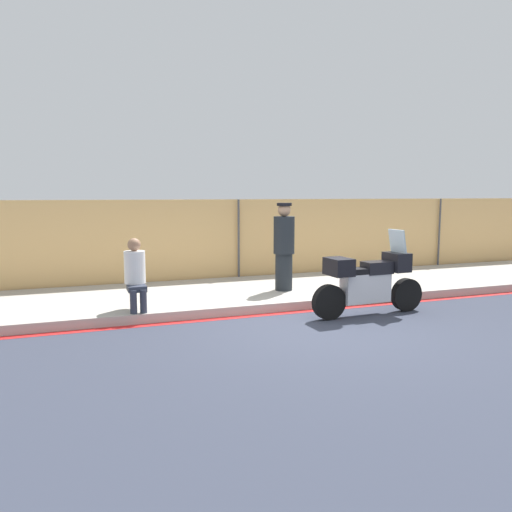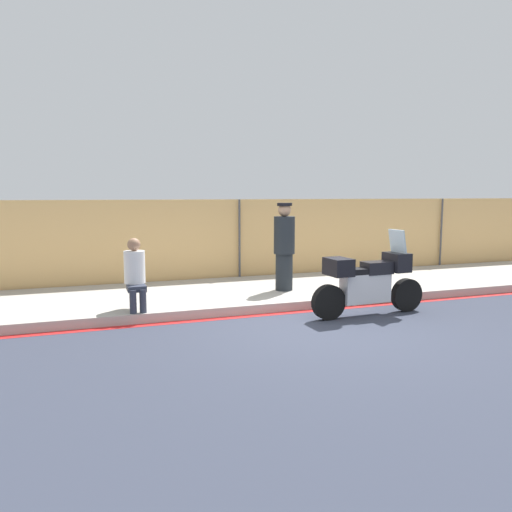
# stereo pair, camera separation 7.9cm
# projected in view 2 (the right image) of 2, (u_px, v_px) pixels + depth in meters

# --- Properties ---
(ground_plane) EXTENTS (120.00, 120.00, 0.00)m
(ground_plane) POSITION_uv_depth(u_px,v_px,m) (319.00, 327.00, 8.13)
(ground_plane) COLOR #333847
(sidewalk) EXTENTS (43.94, 3.08, 0.17)m
(sidewalk) POSITION_uv_depth(u_px,v_px,m) (262.00, 292.00, 10.64)
(sidewalk) COLOR #ADA89E
(sidewalk) RESTS_ON ground_plane
(curb_paint_stripe) EXTENTS (43.94, 0.18, 0.01)m
(curb_paint_stripe) POSITION_uv_depth(u_px,v_px,m) (292.00, 312.00, 9.12)
(curb_paint_stripe) COLOR red
(curb_paint_stripe) RESTS_ON ground_plane
(storefront_fence) EXTENTS (41.75, 0.17, 2.03)m
(storefront_fence) POSITION_uv_depth(u_px,v_px,m) (238.00, 241.00, 12.05)
(storefront_fence) COLOR #E5B26B
(storefront_fence) RESTS_ON ground_plane
(motorcycle) EXTENTS (2.27, 0.56, 1.52)m
(motorcycle) POSITION_uv_depth(u_px,v_px,m) (368.00, 281.00, 8.83)
(motorcycle) COLOR black
(motorcycle) RESTS_ON ground_plane
(officer_standing) EXTENTS (0.43, 0.43, 1.81)m
(officer_standing) POSITION_uv_depth(u_px,v_px,m) (284.00, 246.00, 10.25)
(officer_standing) COLOR #1E2328
(officer_standing) RESTS_ON sidewalk
(person_seated_on_curb) EXTENTS (0.36, 0.64, 1.23)m
(person_seated_on_curb) POSITION_uv_depth(u_px,v_px,m) (135.00, 270.00, 8.60)
(person_seated_on_curb) COLOR #2D3342
(person_seated_on_curb) RESTS_ON sidewalk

